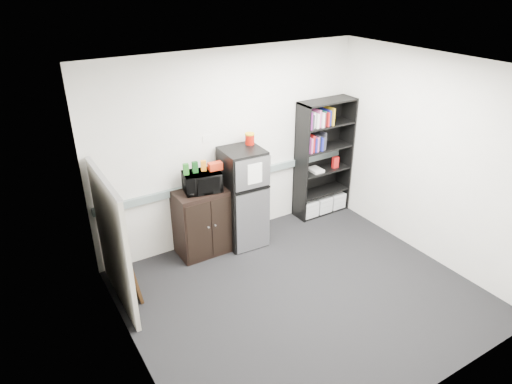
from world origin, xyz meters
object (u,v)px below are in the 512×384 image
bookshelf (323,159)px  cabinet (204,221)px  cubicle_partition (113,242)px  refrigerator (243,198)px  microwave (202,182)px

bookshelf → cabinet: bearing=-178.2°
bookshelf → cubicle_partition: size_ratio=1.14×
cubicle_partition → refrigerator: 1.93m
refrigerator → bookshelf: bearing=8.2°
cubicle_partition → cabinet: 1.43m
cabinet → microwave: bearing=-90.0°
bookshelf → microwave: 2.11m
cabinet → microwave: 0.61m
cubicle_partition → microwave: cubicle_partition is taller
microwave → refrigerator: (0.58, -0.06, -0.36)m
refrigerator → cabinet: bearing=174.9°
microwave → refrigerator: 0.69m
cabinet → microwave: (-0.00, -0.02, 0.61)m
bookshelf → microwave: bookshelf is taller
cabinet → refrigerator: refrigerator is taller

